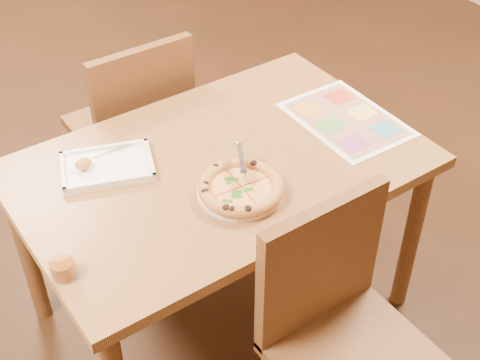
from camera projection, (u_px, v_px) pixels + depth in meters
dining_table at (220, 181)px, 2.22m from camera, size 1.30×0.85×0.72m
chair_near at (338, 312)px, 1.88m from camera, size 0.42×0.42×0.47m
chair_far at (136, 115)px, 2.64m from camera, size 0.42×0.42×0.47m
plate at (240, 191)px, 2.04m from camera, size 0.29×0.29×0.01m
pizza at (241, 188)px, 2.02m from camera, size 0.26×0.26×0.04m
pizza_cutter at (242, 162)px, 2.03m from camera, size 0.07×0.13×0.08m
appetizer_tray at (106, 167)px, 2.12m from camera, size 0.34×0.28×0.06m
glass_tumbler at (62, 265)px, 1.76m from camera, size 0.07×0.07×0.09m
menu at (346, 119)px, 2.34m from camera, size 0.32×0.44×0.00m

